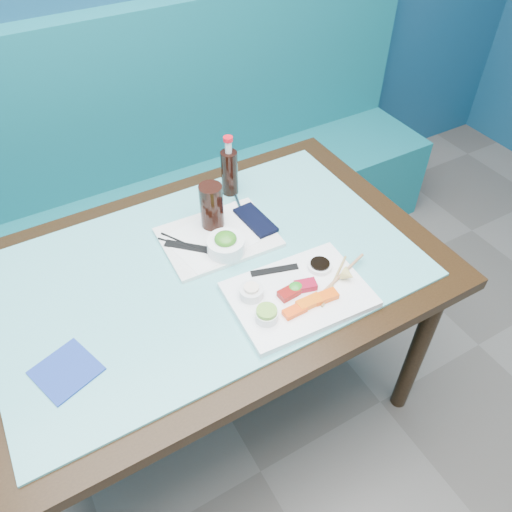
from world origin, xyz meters
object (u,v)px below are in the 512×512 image
booth_bench (131,211)px  dining_table (207,288)px  sashimi_plate (299,295)px  seaweed_bowl (226,246)px  cola_glass (212,206)px  blue_napkin (66,371)px  serving_tray (218,237)px  cola_bottle_body (230,173)px

booth_bench → dining_table: size_ratio=2.14×
sashimi_plate → seaweed_bowl: (-0.10, 0.25, 0.03)m
booth_bench → cola_glass: booth_bench is taller
booth_bench → blue_napkin: 1.16m
sashimi_plate → serving_tray: bearing=107.9°
blue_napkin → dining_table: bearing=18.9°
serving_tray → seaweed_bowl: (-0.01, -0.07, 0.03)m
cola_glass → cola_bottle_body: size_ratio=0.93×
sashimi_plate → cola_glass: cola_glass is taller
cola_bottle_body → cola_glass: bearing=-134.1°
serving_tray → blue_napkin: size_ratio=2.49×
dining_table → serving_tray: (0.09, 0.09, 0.10)m
seaweed_bowl → cola_glass: 0.14m
booth_bench → serving_tray: (0.09, -0.75, 0.39)m
dining_table → cola_bottle_body: size_ratio=8.69×
cola_glass → booth_bench: bearing=98.3°
blue_napkin → serving_tray: bearing=24.5°
serving_tray → blue_napkin: bearing=-153.3°
booth_bench → sashimi_plate: 1.16m
seaweed_bowl → sashimi_plate: bearing=-69.1°
dining_table → seaweed_bowl: 0.15m
booth_bench → seaweed_bowl: bearing=-84.4°
booth_bench → seaweed_bowl: (0.08, -0.82, 0.42)m
dining_table → serving_tray: bearing=45.3°
serving_tray → seaweed_bowl: seaweed_bowl is taller
sashimi_plate → cola_bottle_body: cola_bottle_body is taller
seaweed_bowl → booth_bench: bearing=95.6°
booth_bench → seaweed_bowl: booth_bench is taller
seaweed_bowl → cola_glass: (0.02, 0.13, 0.05)m
sashimi_plate → booth_bench: bearing=102.5°
booth_bench → dining_table: bearing=-90.0°
dining_table → cola_glass: cola_glass is taller
serving_tray → seaweed_bowl: 0.08m
sashimi_plate → blue_napkin: 0.63m
booth_bench → cola_bottle_body: bearing=-66.9°
sashimi_plate → blue_napkin: bearing=175.7°
dining_table → cola_bottle_body: (0.24, 0.29, 0.17)m
dining_table → serving_tray: 0.16m
cola_glass → serving_tray: bearing=-100.3°
booth_bench → cola_bottle_body: (0.24, -0.55, 0.46)m
dining_table → blue_napkin: (-0.45, -0.15, 0.09)m
dining_table → blue_napkin: blue_napkin is taller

